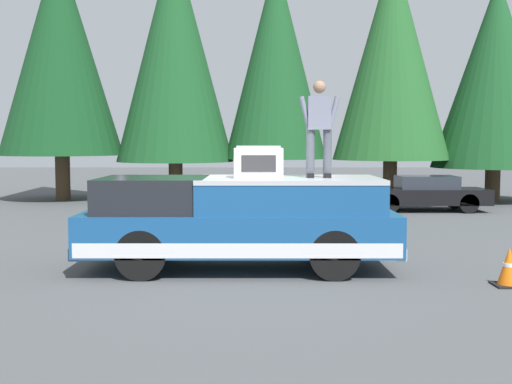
% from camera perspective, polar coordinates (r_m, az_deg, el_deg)
% --- Properties ---
extents(ground_plane, '(90.00, 90.00, 0.00)m').
position_cam_1_polar(ground_plane, '(11.26, -1.39, -7.12)').
color(ground_plane, '#4C4F51').
extents(pickup_truck, '(2.01, 5.54, 1.65)m').
position_cam_1_polar(pickup_truck, '(11.25, -1.50, -2.62)').
color(pickup_truck, navy).
rests_on(pickup_truck, ground).
extents(compressor_unit, '(0.65, 0.84, 0.56)m').
position_cam_1_polar(compressor_unit, '(11.04, 0.23, 2.72)').
color(compressor_unit, silver).
rests_on(compressor_unit, pickup_truck).
extents(person_on_truck_bed, '(0.29, 0.72, 1.69)m').
position_cam_1_polar(person_on_truck_bed, '(11.15, 5.71, 5.93)').
color(person_on_truck_bed, '#4C515B').
rests_on(person_on_truck_bed, pickup_truck).
extents(parked_car_black, '(1.64, 4.10, 1.16)m').
position_cam_1_polar(parked_car_black, '(21.55, 14.91, -0.12)').
color(parked_car_black, black).
rests_on(parked_car_black, ground).
extents(traffic_cone, '(0.47, 0.47, 0.62)m').
position_cam_1_polar(traffic_cone, '(10.82, 21.85, -6.37)').
color(traffic_cone, black).
rests_on(traffic_cone, ground).
extents(conifer_far_left, '(4.67, 4.67, 8.44)m').
position_cam_1_polar(conifer_far_left, '(25.85, 20.81, 9.98)').
color(conifer_far_left, '#4C3826').
rests_on(conifer_far_left, ground).
extents(conifer_left, '(4.38, 4.38, 9.48)m').
position_cam_1_polar(conifer_left, '(24.83, 12.16, 11.98)').
color(conifer_left, '#4C3826').
rests_on(conifer_left, ground).
extents(conifer_center_left, '(4.03, 4.03, 9.44)m').
position_cam_1_polar(conifer_center_left, '(25.32, 1.80, 11.89)').
color(conifer_center_left, '#4C3826').
rests_on(conifer_center_left, ground).
extents(conifer_center_right, '(4.61, 4.61, 10.24)m').
position_cam_1_polar(conifer_center_right, '(25.60, -7.37, 12.55)').
color(conifer_center_right, '#4C3826').
rests_on(conifer_center_right, ground).
extents(conifer_right, '(4.72, 4.72, 9.86)m').
position_cam_1_polar(conifer_right, '(26.11, -17.29, 12.09)').
color(conifer_right, '#4C3826').
rests_on(conifer_right, ground).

